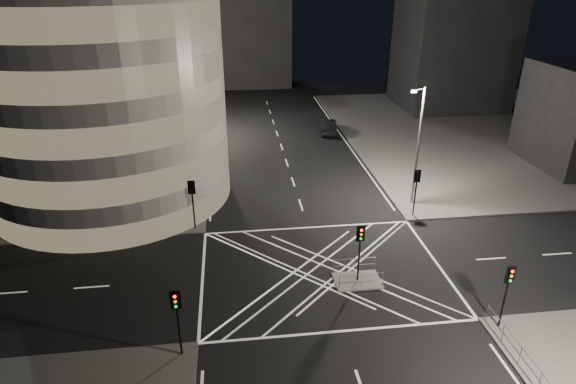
{
  "coord_description": "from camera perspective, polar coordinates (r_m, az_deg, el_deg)",
  "views": [
    {
      "loc": [
        -5.64,
        -26.62,
        18.46
      ],
      "look_at": [
        -1.56,
        6.38,
        3.0
      ],
      "focal_mm": 30.0,
      "sensor_mm": 36.0,
      "label": 1
    }
  ],
  "objects": [
    {
      "name": "ground",
      "position": [
        32.88,
        4.12,
        -9.29
      ],
      "size": [
        120.0,
        120.0,
        0.0
      ],
      "primitive_type": "plane",
      "color": "black",
      "rests_on": "ground"
    },
    {
      "name": "sidewalk_far_left",
      "position": [
        61.31,
        -29.13,
        4.26
      ],
      "size": [
        42.0,
        42.0,
        0.15
      ],
      "primitive_type": "cube",
      "color": "#4A4845",
      "rests_on": "ground"
    },
    {
      "name": "sidewalk_far_right",
      "position": [
        66.43,
        24.91,
        6.53
      ],
      "size": [
        42.0,
        42.0,
        0.15
      ],
      "primitive_type": "cube",
      "color": "#4A4845",
      "rests_on": "ground"
    },
    {
      "name": "central_island",
      "position": [
        32.05,
        8.21,
        -10.36
      ],
      "size": [
        3.0,
        2.0,
        0.15
      ],
      "primitive_type": "cube",
      "color": "slate",
      "rests_on": "ground"
    },
    {
      "name": "office_tower_curved",
      "position": [
        48.15,
        -26.29,
        15.58
      ],
      "size": [
        30.0,
        29.0,
        27.2
      ],
      "color": "gray",
      "rests_on": "sidewalk_far_left"
    },
    {
      "name": "office_block_rear",
      "position": [
        70.92,
        -21.37,
        17.42
      ],
      "size": [
        24.0,
        16.0,
        22.0
      ],
      "primitive_type": "cube",
      "color": "gray",
      "rests_on": "sidewalk_far_left"
    },
    {
      "name": "building_right_far",
      "position": [
        74.54,
        18.85,
        15.33
      ],
      "size": [
        14.0,
        12.0,
        15.0
      ],
      "primitive_type": "cube",
      "color": "black",
      "rests_on": "sidewalk_far_right"
    },
    {
      "name": "building_far_end",
      "position": [
        85.16,
        -6.22,
        18.42
      ],
      "size": [
        18.0,
        8.0,
        18.0
      ],
      "primitive_type": "cube",
      "color": "black",
      "rests_on": "ground"
    },
    {
      "name": "tree_a",
      "position": [
        38.74,
        -13.74,
        2.29
      ],
      "size": [
        3.76,
        3.76,
        6.03
      ],
      "color": "black",
      "rests_on": "sidewalk_far_left"
    },
    {
      "name": "tree_b",
      "position": [
        44.09,
        -13.09,
        6.14
      ],
      "size": [
        4.31,
        4.31,
        7.08
      ],
      "color": "black",
      "rests_on": "sidewalk_far_left"
    },
    {
      "name": "tree_c",
      "position": [
        49.69,
        -12.54,
        8.77
      ],
      "size": [
        3.93,
        3.93,
        7.24
      ],
      "color": "black",
      "rests_on": "sidewalk_far_left"
    },
    {
      "name": "tree_d",
      "position": [
        55.42,
        -12.08,
        10.66
      ],
      "size": [
        4.6,
        4.6,
        7.81
      ],
      "color": "black",
      "rests_on": "sidewalk_far_left"
    },
    {
      "name": "tree_e",
      "position": [
        61.41,
        -11.63,
        11.34
      ],
      "size": [
        4.49,
        4.49,
        6.99
      ],
      "color": "black",
      "rests_on": "sidewalk_far_left"
    },
    {
      "name": "traffic_signal_fl",
      "position": [
        36.99,
        -11.28,
        -0.43
      ],
      "size": [
        0.55,
        0.22,
        4.0
      ],
      "color": "black",
      "rests_on": "sidewalk_far_left"
    },
    {
      "name": "traffic_signal_nl",
      "position": [
        25.38,
        -13.04,
        -13.6
      ],
      "size": [
        0.55,
        0.22,
        4.0
      ],
      "color": "black",
      "rests_on": "sidewalk_near_left"
    },
    {
      "name": "traffic_signal_fr",
      "position": [
        39.59,
        14.98,
        0.92
      ],
      "size": [
        0.55,
        0.22,
        4.0
      ],
      "color": "black",
      "rests_on": "sidewalk_far_right"
    },
    {
      "name": "traffic_signal_nr",
      "position": [
        29.04,
        24.6,
        -10.03
      ],
      "size": [
        0.55,
        0.22,
        4.0
      ],
      "color": "black",
      "rests_on": "sidewalk_near_right"
    },
    {
      "name": "traffic_signal_island",
      "position": [
        30.51,
        8.53,
        -6.0
      ],
      "size": [
        0.55,
        0.22,
        4.0
      ],
      "color": "black",
      "rests_on": "central_island"
    },
    {
      "name": "street_lamp_left_near",
      "position": [
        40.9,
        -12.07,
        5.96
      ],
      "size": [
        1.25,
        0.25,
        10.0
      ],
      "color": "slate",
      "rests_on": "sidewalk_far_left"
    },
    {
      "name": "street_lamp_left_far",
      "position": [
        58.2,
        -10.84,
        11.67
      ],
      "size": [
        1.25,
        0.25,
        10.0
      ],
      "color": "slate",
      "rests_on": "sidewalk_far_left"
    },
    {
      "name": "street_lamp_right_far",
      "position": [
        40.78,
        15.13,
        5.58
      ],
      "size": [
        1.25,
        0.25,
        10.0
      ],
      "color": "slate",
      "rests_on": "sidewalk_far_right"
    },
    {
      "name": "railing_island_south",
      "position": [
        30.99,
        8.7,
        -10.37
      ],
      "size": [
        2.8,
        0.06,
        1.1
      ],
      "primitive_type": "cube",
      "color": "slate",
      "rests_on": "central_island"
    },
    {
      "name": "railing_island_north",
      "position": [
        32.42,
        7.87,
        -8.56
      ],
      "size": [
        2.8,
        0.06,
        1.1
      ],
      "primitive_type": "cube",
      "color": "slate",
      "rests_on": "central_island"
    },
    {
      "name": "sedan",
      "position": [
        60.0,
        4.73,
        7.79
      ],
      "size": [
        2.44,
        5.4,
        1.72
      ],
      "primitive_type": "imported",
      "rotation": [
        0.0,
        0.0,
        3.02
      ],
      "color": "black",
      "rests_on": "ground"
    }
  ]
}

